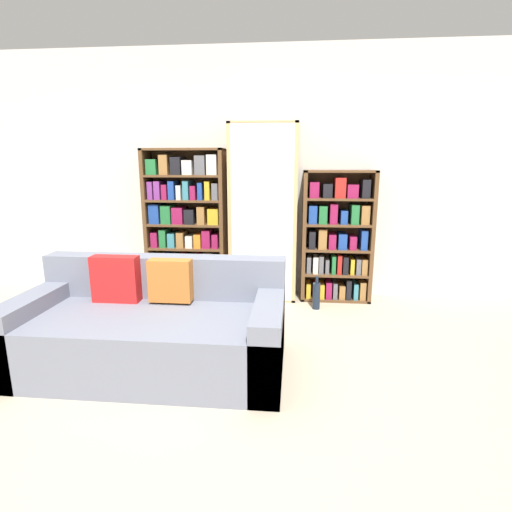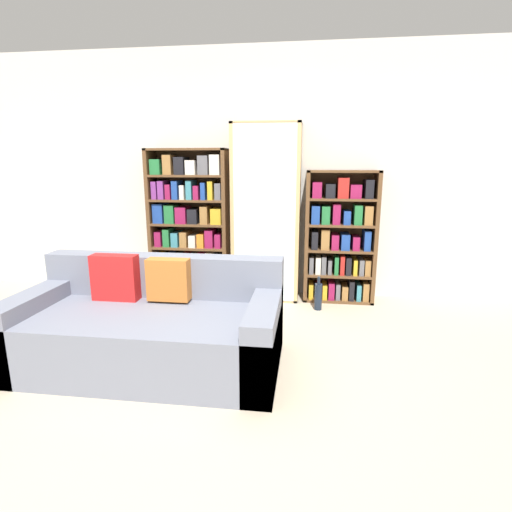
{
  "view_description": "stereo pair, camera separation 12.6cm",
  "coord_description": "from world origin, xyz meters",
  "px_view_note": "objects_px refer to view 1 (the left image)",
  "views": [
    {
      "loc": [
        0.52,
        -2.29,
        1.48
      ],
      "look_at": [
        0.18,
        1.18,
        0.67
      ],
      "focal_mm": 28.0,
      "sensor_mm": 36.0,
      "label": 1
    },
    {
      "loc": [
        0.64,
        -2.27,
        1.48
      ],
      "look_at": [
        0.18,
        1.18,
        0.67
      ],
      "focal_mm": 28.0,
      "sensor_mm": 36.0,
      "label": 2
    }
  ],
  "objects_px": {
    "bookshelf_left": "(186,224)",
    "display_cabinet": "(263,214)",
    "wine_bottle": "(316,295)",
    "bookshelf_right": "(337,238)",
    "couch": "(153,329)"
  },
  "relations": [
    {
      "from": "bookshelf_left",
      "to": "display_cabinet",
      "type": "bearing_deg",
      "value": -1.07
    },
    {
      "from": "wine_bottle",
      "to": "couch",
      "type": "bearing_deg",
      "value": -134.52
    },
    {
      "from": "display_cabinet",
      "to": "bookshelf_right",
      "type": "relative_size",
      "value": 1.34
    },
    {
      "from": "couch",
      "to": "bookshelf_left",
      "type": "relative_size",
      "value": 1.18
    },
    {
      "from": "bookshelf_left",
      "to": "wine_bottle",
      "type": "distance_m",
      "value": 1.63
    },
    {
      "from": "display_cabinet",
      "to": "wine_bottle",
      "type": "xyz_separation_m",
      "value": [
        0.58,
        -0.34,
        -0.8
      ]
    },
    {
      "from": "bookshelf_right",
      "to": "couch",
      "type": "bearing_deg",
      "value": -132.14
    },
    {
      "from": "display_cabinet",
      "to": "bookshelf_right",
      "type": "xyz_separation_m",
      "value": [
        0.8,
        0.02,
        -0.26
      ]
    },
    {
      "from": "couch",
      "to": "bookshelf_left",
      "type": "distance_m",
      "value": 1.75
    },
    {
      "from": "couch",
      "to": "bookshelf_right",
      "type": "xyz_separation_m",
      "value": [
        1.5,
        1.65,
        0.41
      ]
    },
    {
      "from": "couch",
      "to": "bookshelf_right",
      "type": "distance_m",
      "value": 2.27
    },
    {
      "from": "display_cabinet",
      "to": "bookshelf_right",
      "type": "height_order",
      "value": "display_cabinet"
    },
    {
      "from": "bookshelf_right",
      "to": "wine_bottle",
      "type": "bearing_deg",
      "value": -121.84
    },
    {
      "from": "bookshelf_right",
      "to": "wine_bottle",
      "type": "distance_m",
      "value": 0.69
    },
    {
      "from": "bookshelf_right",
      "to": "bookshelf_left",
      "type": "bearing_deg",
      "value": -179.98
    }
  ]
}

